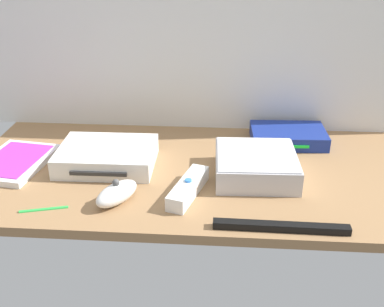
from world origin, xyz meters
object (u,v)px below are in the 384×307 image
(remote_nunchuk, at_px, (117,193))
(stylus_pen, at_px, (44,208))
(remote_wand, at_px, (190,188))
(mini_computer, at_px, (256,165))
(game_console, at_px, (107,156))
(sensor_bar, at_px, (281,227))
(network_router, at_px, (288,136))
(game_case, at_px, (14,162))

(remote_nunchuk, relative_size, stylus_pen, 1.20)
(remote_wand, bearing_deg, mini_computer, 49.67)
(game_console, distance_m, stylus_pen, 0.21)
(sensor_bar, bearing_deg, remote_wand, 147.92)
(network_router, height_order, remote_wand, same)
(game_case, height_order, network_router, network_router)
(game_case, xyz_separation_m, remote_wand, (0.40, -0.10, 0.01))
(game_case, xyz_separation_m, stylus_pen, (0.13, -0.17, -0.00))
(game_case, xyz_separation_m, remote_nunchuk, (0.26, -0.14, 0.01))
(mini_computer, bearing_deg, game_console, 175.25)
(game_case, bearing_deg, remote_wand, -5.74)
(stylus_pen, bearing_deg, remote_wand, 15.46)
(game_console, relative_size, stylus_pen, 2.35)
(mini_computer, height_order, stylus_pen, mini_computer)
(game_case, distance_m, remote_nunchuk, 0.30)
(game_console, xyz_separation_m, remote_wand, (0.19, -0.11, -0.01))
(remote_wand, bearing_deg, game_console, 166.44)
(mini_computer, xyz_separation_m, remote_nunchuk, (-0.27, -0.13, -0.01))
(remote_nunchuk, bearing_deg, game_console, 143.19)
(mini_computer, distance_m, remote_nunchuk, 0.30)
(game_console, bearing_deg, game_case, -176.40)
(mini_computer, height_order, sensor_bar, mini_computer)
(game_console, distance_m, sensor_bar, 0.43)
(remote_wand, height_order, remote_nunchuk, remote_nunchuk)
(mini_computer, distance_m, remote_wand, 0.16)
(sensor_bar, bearing_deg, remote_nunchuk, 168.06)
(game_console, distance_m, remote_wand, 0.23)
(game_case, height_order, stylus_pen, game_case)
(remote_wand, xyz_separation_m, sensor_bar, (0.17, -0.11, -0.01))
(remote_wand, relative_size, sensor_bar, 0.63)
(mini_computer, xyz_separation_m, game_case, (-0.54, 0.01, -0.02))
(mini_computer, height_order, network_router, mini_computer)
(game_console, height_order, network_router, game_console)
(network_router, height_order, stylus_pen, network_router)
(mini_computer, relative_size, remote_nunchuk, 1.62)
(game_console, bearing_deg, mini_computer, -5.38)
(game_case, height_order, sensor_bar, game_case)
(game_case, relative_size, sensor_bar, 0.86)
(game_case, bearing_deg, stylus_pen, -45.06)
(game_console, distance_m, mini_computer, 0.33)
(network_router, distance_m, remote_wand, 0.35)
(network_router, xyz_separation_m, stylus_pen, (-0.49, -0.34, -0.01))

